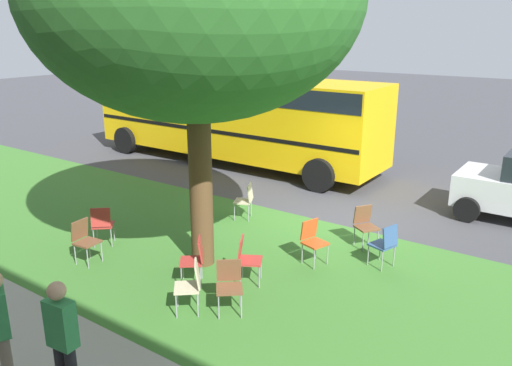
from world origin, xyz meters
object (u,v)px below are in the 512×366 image
(chair_1, at_px, (247,257))
(chair_5, at_px, (313,238))
(chair_7, at_px, (385,242))
(chair_0, at_px, (246,198))
(chair_4, at_px, (84,238))
(chair_3, at_px, (102,223))
(school_bus, at_px, (233,111))
(pedestrian_1, at_px, (1,328))
(chair_2, at_px, (195,257))
(chair_8, at_px, (229,282))
(pedestrian_0, at_px, (63,340))
(chair_6, at_px, (365,223))
(chair_9, at_px, (191,283))

(chair_1, relative_size, chair_5, 1.00)
(chair_5, relative_size, chair_7, 1.00)
(chair_5, xyz_separation_m, chair_7, (-1.23, -0.63, 0.00))
(chair_0, bearing_deg, chair_4, 72.79)
(chair_0, xyz_separation_m, chair_3, (1.53, 3.02, 0.00))
(chair_3, height_order, chair_7, same)
(school_bus, xyz_separation_m, pedestrian_1, (-4.76, 10.85, -0.83))
(chair_1, height_order, chair_2, same)
(school_bus, bearing_deg, chair_2, 123.09)
(chair_8, bearing_deg, chair_5, -95.69)
(pedestrian_0, xyz_separation_m, pedestrian_1, (0.84, 0.28, 0.00))
(chair_7, height_order, pedestrian_1, pedestrian_1)
(chair_4, xyz_separation_m, chair_7, (-4.89, -3.18, 0.00))
(chair_1, xyz_separation_m, chair_5, (-0.57, -1.40, 0.00))
(chair_0, relative_size, chair_3, 1.00)
(chair_0, xyz_separation_m, chair_7, (-3.72, 0.57, 0.00))
(chair_3, distance_m, chair_6, 5.53)
(chair_1, distance_m, chair_8, 1.00)
(chair_0, height_order, pedestrian_0, pedestrian_0)
(chair_5, xyz_separation_m, chair_9, (0.72, 2.72, 0.00))
(chair_1, distance_m, chair_7, 2.72)
(chair_6, bearing_deg, pedestrian_0, 81.48)
(chair_0, height_order, school_bus, school_bus)
(chair_2, height_order, chair_9, same)
(chair_4, height_order, pedestrian_0, pedestrian_0)
(chair_3, xyz_separation_m, chair_4, (-0.37, 0.73, 0.00))
(chair_2, relative_size, chair_4, 1.00)
(chair_2, bearing_deg, chair_4, 14.12)
(chair_1, relative_size, pedestrian_0, 0.52)
(pedestrian_0, bearing_deg, chair_0, -72.55)
(chair_3, xyz_separation_m, chair_9, (-3.31, 0.89, 0.00))
(chair_1, height_order, school_bus, school_bus)
(chair_6, distance_m, school_bus, 7.80)
(chair_7, height_order, chair_8, same)
(chair_2, bearing_deg, pedestrian_1, 89.77)
(chair_9, bearing_deg, pedestrian_1, 77.78)
(chair_1, distance_m, pedestrian_1, 4.17)
(chair_5, distance_m, pedestrian_0, 5.24)
(chair_3, relative_size, pedestrian_0, 0.52)
(pedestrian_0, bearing_deg, chair_6, -98.52)
(chair_4, xyz_separation_m, school_bus, (2.42, -7.92, 1.24))
(chair_6, relative_size, school_bus, 0.08)
(chair_0, distance_m, chair_4, 3.93)
(chair_7, bearing_deg, chair_1, 48.52)
(pedestrian_1, bearing_deg, chair_1, -100.39)
(chair_2, bearing_deg, pedestrian_0, 104.24)
(chair_4, xyz_separation_m, chair_5, (-3.66, -2.55, 0.00))
(chair_8, distance_m, school_bus, 9.75)
(chair_0, relative_size, pedestrian_1, 0.52)
(chair_8, relative_size, pedestrian_0, 0.52)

